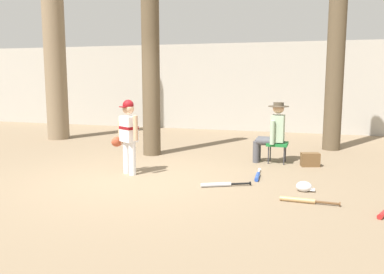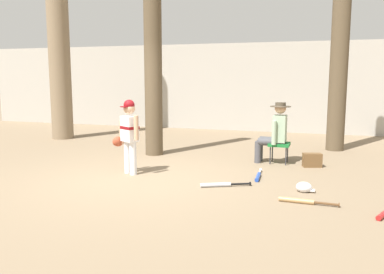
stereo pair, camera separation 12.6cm
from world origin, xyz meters
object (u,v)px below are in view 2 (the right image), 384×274
Objects in this scene: tree_behind_spectator at (340,50)px; handbag_beside_stool at (312,160)px; seated_spectator at (275,131)px; batting_helmet_white at (304,187)px; tree_far_left at (58,22)px; bat_wood_tan at (301,201)px; tree_near_player at (153,47)px; young_ballplayer at (129,132)px; folding_stool at (279,145)px; bat_blue_youth at (258,176)px; bat_aluminum_silver at (220,185)px.

tree_behind_spectator reaches higher than handbag_beside_stool.
seated_spectator is 4.36× the size of batting_helmet_white.
batting_helmet_white is at bearing -27.29° from tree_far_left.
handbag_beside_stool reaches higher than bat_wood_tan.
young_ballplayer is (0.30, -1.79, -1.57)m from tree_near_player.
bat_blue_youth is at bearing -98.78° from folding_stool.
bat_blue_youth is (-1.29, -3.20, -2.25)m from tree_behind_spectator.
young_ballplayer is at bearing 164.60° from bat_wood_tan.
seated_spectator is 1.52× the size of bat_wood_tan.
tree_near_player is at bearing 99.51° from young_ballplayer.
handbag_beside_stool is at bearing 88.24° from bat_wood_tan.
tree_near_player reaches higher than handbag_beside_stool.
bat_wood_tan is at bearing -96.75° from tree_behind_spectator.
bat_aluminum_silver is at bearing 159.43° from bat_wood_tan.
seated_spectator is at bearing 109.12° from batting_helmet_white.
seated_spectator is 2.23m from bat_aluminum_silver.
bat_blue_youth is at bearing -111.90° from tree_behind_spectator.
bat_blue_youth is at bearing -25.57° from tree_far_left.
bat_blue_youth is at bearing -29.17° from tree_near_player.
tree_far_left is 25.74× the size of batting_helmet_white.
young_ballplayer is 3.16m from bat_wood_tan.
handbag_beside_stool is 2.38m from bat_wood_tan.
young_ballplayer is at bearing -143.47° from seated_spectator.
tree_far_left is (-3.66, 3.20, 2.40)m from young_ballplayer.
tree_near_player is 3.72m from bat_aluminum_silver.
tree_near_player reaches higher than tree_behind_spectator.
tree_far_left reaches higher than bat_aluminum_silver.
tree_far_left reaches higher than folding_stool.
tree_near_player is at bearing 141.38° from bat_wood_tan.
folding_stool is (2.41, 1.71, -0.38)m from young_ballplayer.
tree_far_left is 7.20m from bat_blue_youth.
batting_helmet_white is at bearing -92.03° from handbag_beside_stool.
bat_aluminum_silver is (5.38, -3.55, -3.11)m from tree_far_left.
tree_behind_spectator is at bearing 60.14° from folding_stool.
tree_far_left is at bearing 157.27° from tree_near_player.
tree_near_player is at bearing -22.73° from tree_far_left.
seated_spectator is at bearing -122.08° from tree_behind_spectator.
batting_helmet_white is (0.57, -1.93, -0.30)m from folding_stool.
tree_behind_spectator reaches higher than young_ballplayer.
bat_wood_tan is 1.06× the size of bat_aluminum_silver.
tree_behind_spectator reaches higher than bat_aluminum_silver.
seated_spectator is 0.17× the size of tree_far_left.
tree_behind_spectator is 3.93× the size of young_ballplayer.
batting_helmet_white is at bearing -73.51° from folding_stool.
bat_blue_youth is (-0.10, -1.31, -0.61)m from seated_spectator.
tree_near_player reaches higher than seated_spectator.
seated_spectator is at bearing -14.03° from tree_far_left.
young_ballplayer reaches higher than bat_blue_youth.
bat_wood_tan is at bearing -57.77° from bat_blue_youth.
bat_wood_tan and bat_aluminum_silver have the same top height.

